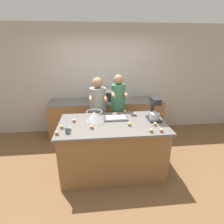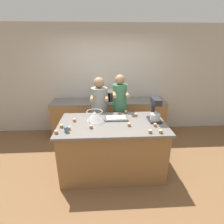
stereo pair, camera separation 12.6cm
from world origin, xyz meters
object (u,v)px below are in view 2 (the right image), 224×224
cupcake_2 (56,132)px  mixing_bowl (95,116)px  microwave_oven (105,96)px  cupcake_4 (151,113)px  cupcake_8 (62,126)px  cupcake_9 (129,124)px  cupcake_5 (155,125)px  cupcake_1 (161,131)px  person_left (100,114)px  cupcake_11 (69,128)px  person_right (120,112)px  cupcake_10 (126,112)px  drinking_glass (66,129)px  cupcake_7 (136,115)px  stand_mixer (155,111)px  cupcake_6 (150,131)px  baking_tray (116,118)px  cupcake_0 (74,120)px

cupcake_2 → mixing_bowl: bearing=40.7°
microwave_oven → cupcake_2: microwave_oven is taller
cupcake_4 → cupcake_8: same height
cupcake_4 → cupcake_9: 0.70m
cupcake_4 → cupcake_5: (-0.08, -0.52, 0.00)m
cupcake_1 → cupcake_2: (-1.57, 0.07, 0.00)m
person_left → cupcake_11: (-0.47, -0.94, 0.13)m
person_right → mixing_bowl: size_ratio=5.89×
cupcake_1 → cupcake_9: 0.52m
cupcake_2 → cupcake_10: 1.40m
drinking_glass → cupcake_5: size_ratio=1.58×
cupcake_2 → cupcake_7: bearing=25.4°
person_left → microwave_oven: bearing=80.7°
stand_mixer → drinking_glass: bearing=-165.9°
microwave_oven → cupcake_11: (-0.59, -1.64, -0.06)m
stand_mixer → cupcake_1: (-0.04, -0.48, -0.15)m
stand_mixer → cupcake_4: size_ratio=6.75×
stand_mixer → cupcake_7: size_ratio=6.75×
cupcake_5 → cupcake_6: size_ratio=1.00×
cupcake_9 → cupcake_11: 0.96m
person_right → cupcake_4: 0.69m
mixing_bowl → cupcake_5: bearing=-17.7°
person_right → cupcake_1: (0.51, -1.13, 0.09)m
cupcake_5 → cupcake_10: bearing=122.4°
cupcake_6 → cupcake_7: bearing=97.6°
cupcake_5 → stand_mixer: bearing=77.6°
cupcake_7 → cupcake_10: size_ratio=1.00×
cupcake_5 → mixing_bowl: bearing=162.3°
drinking_glass → cupcake_2: (-0.15, -0.04, -0.02)m
cupcake_1 → cupcake_11: (-1.40, 0.19, 0.00)m
person_left → cupcake_10: 0.60m
mixing_bowl → cupcake_11: bearing=-137.5°
person_left → cupcake_1: size_ratio=26.82×
mixing_bowl → cupcake_4: (1.07, 0.20, -0.06)m
baking_tray → cupcake_8: 0.95m
cupcake_2 → cupcake_11: size_ratio=1.00×
cupcake_5 → cupcake_10: same height
stand_mixer → cupcake_9: 0.54m
mixing_bowl → cupcake_8: bearing=-152.2°
cupcake_7 → cupcake_2: bearing=-154.6°
mixing_bowl → cupcake_11: (-0.39, -0.36, -0.06)m
drinking_glass → cupcake_8: size_ratio=1.58×
cupcake_2 → cupcake_7: (1.32, 0.63, 0.00)m
cupcake_8 → person_left: bearing=55.0°
cupcake_6 → cupcake_10: size_ratio=1.00×
baking_tray → cupcake_6: size_ratio=6.96×
cupcake_0 → cupcake_1: 1.45m
person_left → microwave_oven: (0.11, 0.70, 0.19)m
microwave_oven → cupcake_7: bearing=-63.7°
cupcake_1 → cupcake_9: size_ratio=1.00×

